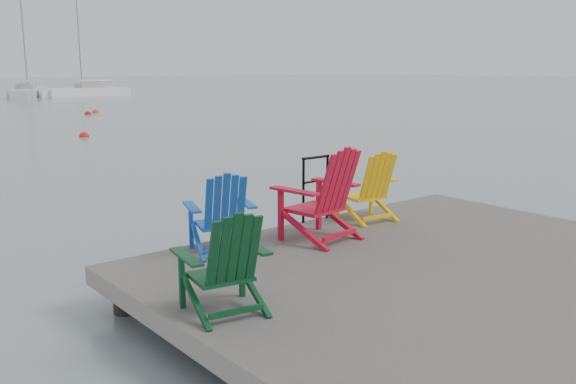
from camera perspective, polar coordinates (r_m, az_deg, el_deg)
ground at (r=6.90m, az=14.87°, el=-10.76°), size 400.00×400.00×0.00m
dock at (r=6.78m, az=15.02°, el=-8.04°), size 6.00×5.00×1.40m
handrail at (r=8.37m, az=2.59°, el=0.96°), size 0.48×0.04×0.90m
chair_green at (r=5.21m, az=-5.86°, el=-6.52°), size 0.82×0.77×0.92m
chair_blue at (r=6.92m, az=-6.23°, el=-1.92°), size 0.89×0.85×0.94m
chair_red at (r=7.38m, az=3.34°, el=-0.22°), size 0.99×0.93×1.14m
chair_yellow at (r=8.43m, az=7.59°, el=0.57°), size 0.85×0.79×0.97m
sailboat_mid at (r=61.11m, az=-23.20°, el=8.48°), size 5.43×8.39×11.42m
sailboat_far at (r=61.26m, az=-18.33°, el=8.83°), size 7.97×3.07×10.81m
buoy_a at (r=24.72m, az=-18.54°, el=4.92°), size 0.38×0.38×0.38m
buoy_c at (r=36.91m, az=-18.20°, el=6.91°), size 0.37×0.37×0.37m
buoy_d at (r=38.23m, az=-17.57°, el=7.09°), size 0.40×0.40×0.40m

